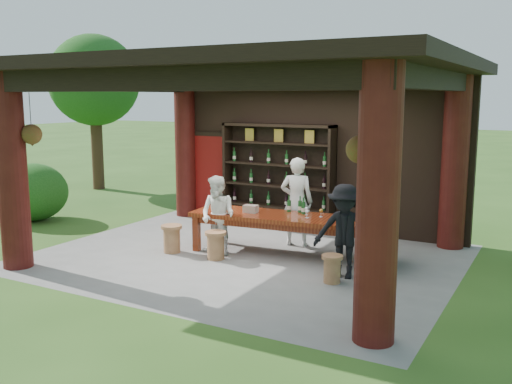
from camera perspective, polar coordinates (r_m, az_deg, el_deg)
The scene contains 15 objects.
ground at distance 10.50m, azimuth -1.06°, elevation -6.52°, with size 90.00×90.00×0.00m, color #2D5119.
pavilion at distance 10.50m, azimuth 0.01°, elevation 5.31°, with size 7.50×6.00×3.60m.
wine_shelf at distance 12.65m, azimuth 2.16°, elevation 1.60°, with size 2.63×0.40×2.31m.
tasting_table at distance 10.47m, azimuth 3.46°, elevation -2.99°, with size 3.82×1.34×0.75m.
stool_near_left at distance 10.32m, azimuth -4.06°, elevation -5.26°, with size 0.39×0.39×0.51m.
stool_near_right at distance 9.12m, azimuth 7.62°, elevation -7.56°, with size 0.34×0.34×0.45m.
stool_far_left at distance 10.86m, azimuth -8.42°, elevation -4.57°, with size 0.40×0.40×0.52m.
host at distance 11.16m, azimuth 4.09°, elevation -0.98°, with size 0.64×0.42×1.75m, color silver.
guest_woman at distance 10.55m, azimuth -3.81°, elevation -2.35°, with size 0.71×0.56×1.47m, color white.
guest_man at distance 9.27m, azimuth 8.82°, elevation -3.91°, with size 0.99×0.57×1.53m, color black.
table_bottles at distance 10.70m, azimuth 4.17°, elevation -1.26°, with size 0.40×0.19×0.31m.
table_glasses at distance 10.30m, azimuth 6.88°, elevation -2.18°, with size 0.89×0.31×0.15m.
napkin_basket at distance 10.70m, azimuth -0.53°, elevation -1.69°, with size 0.26×0.18×0.14m, color #BF6672.
shrubs at distance 10.28m, azimuth 7.76°, elevation -3.77°, with size 13.84×9.55×1.36m.
trees at distance 10.94m, azimuth 20.55°, elevation 11.37°, with size 20.63×9.46×4.80m.
Camera 1 is at (5.04, -8.75, 2.90)m, focal length 40.00 mm.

